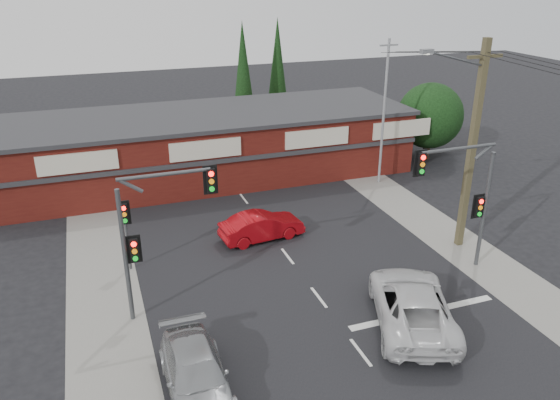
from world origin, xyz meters
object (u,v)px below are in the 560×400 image
object	(u,v)px
red_sedan	(262,226)
utility_pole	(471,141)
shop_building	(208,144)
silver_suv	(196,375)
white_suv	(412,304)

from	to	relation	value
red_sedan	utility_pole	bearing A→B (deg)	-120.21
shop_building	silver_suv	bearing A→B (deg)	-104.00
silver_suv	utility_pole	distance (m)	16.14
red_sedan	silver_suv	bearing A→B (deg)	144.58
red_sedan	utility_pole	distance (m)	10.83
silver_suv	red_sedan	world-z (taller)	red_sedan
shop_building	utility_pole	xyz separation A→B (m)	(9.36, -14.00, 3.26)
silver_suv	shop_building	size ratio (longest dim) A/B	0.18
red_sedan	shop_building	world-z (taller)	shop_building
silver_suv	utility_pole	size ratio (longest dim) A/B	0.48
red_sedan	utility_pole	size ratio (longest dim) A/B	0.43
silver_suv	white_suv	bearing A→B (deg)	6.89
silver_suv	red_sedan	xyz separation A→B (m)	(5.36, 9.74, 0.00)
white_suv	shop_building	xyz separation A→B (m)	(-3.66, 18.86, 1.30)
white_suv	shop_building	bearing A→B (deg)	-57.40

